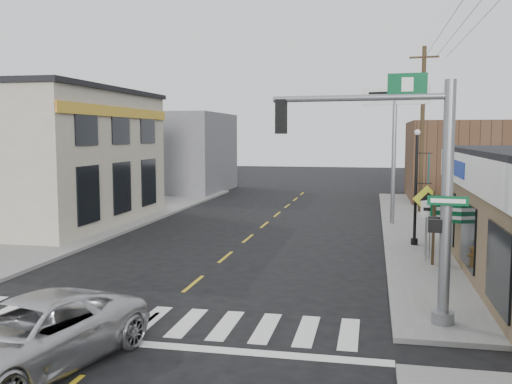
% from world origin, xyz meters
% --- Properties ---
extents(ground, '(140.00, 140.00, 0.00)m').
position_xyz_m(ground, '(0.00, 0.00, 0.00)').
color(ground, black).
rests_on(ground, ground).
extents(sidewalk_right, '(6.00, 38.00, 0.13)m').
position_xyz_m(sidewalk_right, '(9.00, 13.00, 0.07)').
color(sidewalk_right, slate).
rests_on(sidewalk_right, ground).
extents(sidewalk_left, '(6.00, 38.00, 0.13)m').
position_xyz_m(sidewalk_left, '(-9.00, 13.00, 0.07)').
color(sidewalk_left, slate).
rests_on(sidewalk_left, ground).
extents(center_line, '(0.12, 56.00, 0.01)m').
position_xyz_m(center_line, '(0.00, 8.00, 0.01)').
color(center_line, gold).
rests_on(center_line, ground).
extents(crosswalk, '(11.00, 2.20, 0.01)m').
position_xyz_m(crosswalk, '(0.00, 0.40, 0.01)').
color(crosswalk, silver).
rests_on(crosswalk, ground).
extents(left_building, '(12.00, 12.00, 6.80)m').
position_xyz_m(left_building, '(-13.00, 14.00, 3.40)').
color(left_building, '#B4AD96').
rests_on(left_building, ground).
extents(bldg_distant_right, '(8.00, 10.00, 5.60)m').
position_xyz_m(bldg_distant_right, '(12.00, 30.00, 2.80)').
color(bldg_distant_right, '#503625').
rests_on(bldg_distant_right, ground).
extents(bldg_distant_left, '(9.00, 10.00, 6.40)m').
position_xyz_m(bldg_distant_left, '(-11.00, 32.00, 3.20)').
color(bldg_distant_left, slate).
rests_on(bldg_distant_left, ground).
extents(suv, '(3.60, 5.58, 1.43)m').
position_xyz_m(suv, '(-1.11, -3.01, 0.72)').
color(suv, '#B1B2B6').
rests_on(suv, ground).
extents(traffic_signal_pole, '(4.74, 0.38, 6.00)m').
position_xyz_m(traffic_signal_pole, '(6.49, 1.24, 3.71)').
color(traffic_signal_pole, gray).
rests_on(traffic_signal_pole, sidewalk_right).
extents(guide_sign, '(1.51, 0.13, 2.64)m').
position_xyz_m(guide_sign, '(8.20, 7.68, 1.84)').
color(guide_sign, '#40311E').
rests_on(guide_sign, sidewalk_right).
extents(fire_hydrant, '(0.23, 0.23, 0.73)m').
position_xyz_m(fire_hydrant, '(7.97, 7.59, 0.53)').
color(fire_hydrant, orange).
rests_on(fire_hydrant, sidewalk_right).
extents(ped_crossing_sign, '(1.04, 0.07, 2.67)m').
position_xyz_m(ped_crossing_sign, '(7.47, 9.20, 1.96)').
color(ped_crossing_sign, gray).
rests_on(ped_crossing_sign, sidewalk_right).
extents(lamp_post, '(0.62, 0.49, 4.76)m').
position_xyz_m(lamp_post, '(7.27, 11.35, 2.90)').
color(lamp_post, black).
rests_on(lamp_post, sidewalk_right).
extents(dance_center_sign, '(3.43, 0.21, 7.28)m').
position_xyz_m(dance_center_sign, '(6.50, 17.07, 5.56)').
color(dance_center_sign, gray).
rests_on(dance_center_sign, sidewalk_right).
extents(shrub_front, '(1.39, 1.39, 1.04)m').
position_xyz_m(shrub_front, '(9.23, 4.36, 0.65)').
color(shrub_front, '#133513').
rests_on(shrub_front, sidewalk_right).
extents(utility_pole_far, '(1.68, 0.25, 9.63)m').
position_xyz_m(utility_pole_far, '(8.25, 22.01, 5.07)').
color(utility_pole_far, '#43321F').
rests_on(utility_pole_far, sidewalk_right).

